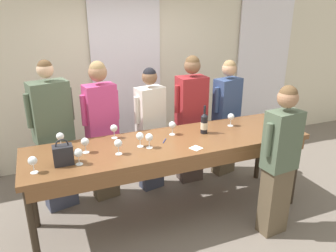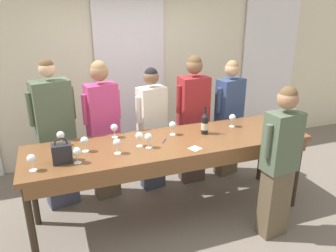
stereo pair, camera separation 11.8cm
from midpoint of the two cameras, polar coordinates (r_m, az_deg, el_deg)
ground_plane at (r=4.16m, az=1.27°, el=-15.05°), size 18.00×18.00×0.00m
wall_back at (r=5.24m, az=-6.02°, el=9.18°), size 12.00×0.06×2.80m
curtain_panel_center at (r=5.19m, az=-5.82°, el=8.45°), size 1.08×0.03×2.69m
curtain_panel_right at (r=6.31m, az=17.58°, el=9.75°), size 1.08×0.03×2.69m
tasting_bar at (r=3.69m, az=1.51°, el=-3.92°), size 3.19×0.87×0.97m
wine_bottle at (r=3.88m, az=7.29°, el=0.40°), size 0.08×0.08×0.34m
handbag at (r=3.30m, az=-17.01°, el=-4.52°), size 0.19×0.12×0.26m
wine_glass_front_left at (r=3.78m, az=-8.47°, el=-0.32°), size 0.08×0.08×0.16m
wine_glass_front_mid at (r=3.24m, az=-14.60°, el=-4.39°), size 0.08×0.08×0.16m
wine_glass_front_right at (r=3.51m, az=-4.06°, el=-1.78°), size 0.08×0.08×0.16m
wine_glass_center_left at (r=4.16m, az=11.96°, el=1.41°), size 0.08×0.08×0.16m
wine_glass_center_mid at (r=3.47m, az=-2.46°, el=-2.01°), size 0.08×0.08×0.16m
wine_glass_center_right at (r=3.23m, az=-21.72°, el=-5.38°), size 0.08×0.08×0.16m
wine_glass_back_left at (r=3.82m, az=1.69°, el=0.12°), size 0.08×0.08×0.16m
wine_glass_back_mid at (r=3.37m, az=-7.87°, el=-2.97°), size 0.08×0.08×0.16m
wine_glass_back_right at (r=4.02m, az=21.17°, el=-0.28°), size 0.08×0.08×0.16m
wine_glass_near_host at (r=3.69m, az=-17.34°, el=-1.59°), size 0.08×0.08×0.16m
wine_glass_by_bottle at (r=3.48m, az=-13.40°, el=-2.57°), size 0.08×0.08×0.16m
napkin at (r=3.51m, az=5.71°, el=-3.93°), size 0.15×0.15×0.00m
pen at (r=3.68m, az=0.28°, el=-2.59°), size 0.08×0.11×0.01m
guest_olive_jacket at (r=4.13m, az=-18.21°, el=-1.64°), size 0.54×0.35×1.85m
guest_pink_top at (r=4.16m, az=-10.41°, el=-0.42°), size 0.49×0.29×1.80m
guest_cream_sweater at (r=4.33m, az=-1.99°, el=-0.38°), size 0.47×0.29×1.68m
guest_striped_shirt at (r=4.52m, az=5.12°, el=1.16°), size 0.49×0.28×1.80m
guest_navy_coat at (r=4.79m, az=11.25°, el=1.48°), size 0.49×0.30×1.71m
host_pouring at (r=3.61m, az=19.74°, el=-5.89°), size 0.46×0.26×1.69m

